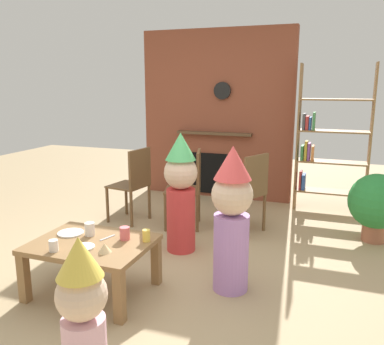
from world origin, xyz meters
The scene contains 19 objects.
ground_plane centered at (0.00, 0.00, 0.00)m, with size 12.00×12.00×0.00m, color tan.
brick_fireplace_feature centered at (-0.26, 2.60, 1.19)m, with size 2.20×0.28×2.40m.
bookshelf centered at (1.28, 2.40, 0.88)m, with size 0.90×0.28×1.90m.
coffee_table centered at (-0.35, -0.54, 0.36)m, with size 0.92×0.70×0.43m.
paper_cup_near_left centered at (-0.51, -0.79, 0.47)m, with size 0.07×0.07×0.09m, color silver.
paper_cup_near_right centered at (-0.44, -0.43, 0.48)m, with size 0.08×0.08×0.11m, color silver.
paper_cup_center centered at (-0.13, -0.41, 0.48)m, with size 0.08×0.08×0.10m, color #E5666B.
paper_cup_far_left centered at (0.05, -0.39, 0.48)m, with size 0.06×0.06×0.10m, color #F2CC4C.
paper_plate_front centered at (-0.34, -0.66, 0.44)m, with size 0.16×0.16×0.01m, color white.
paper_plate_rear centered at (-0.61, -0.45, 0.44)m, with size 0.21×0.21×0.01m, color white.
birthday_cake_slice centered at (-0.14, -0.68, 0.46)m, with size 0.10×0.10×0.07m, color #EAC68C.
table_fork centered at (-0.27, -0.43, 0.43)m, with size 0.15×0.02×0.01m, color silver.
child_with_cone_hat centered at (0.28, -1.56, 0.49)m, with size 0.26×0.26×0.93m.
child_in_pink centered at (0.67, -0.12, 0.63)m, with size 0.33×0.33×1.18m.
child_by_the_chairs centered at (0.00, 0.49, 0.63)m, with size 0.33×0.33×1.19m.
dining_chair_left centered at (-0.84, 1.10, 0.51)m, with size 0.46×0.46×0.90m.
dining_chair_middle centered at (-0.15, 1.17, 0.51)m, with size 0.50×0.50×0.90m.
dining_chair_right centered at (0.53, 1.20, 0.51)m, with size 0.53×0.53×0.90m.
potted_plant_tall centered at (1.85, 1.41, 0.42)m, with size 0.58×0.58×0.73m.
Camera 1 is at (1.41, -3.08, 1.64)m, focal length 37.84 mm.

